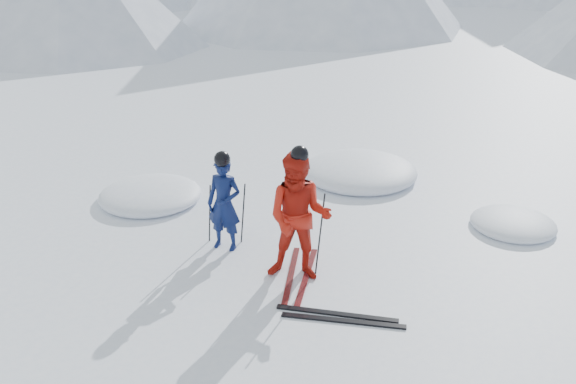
# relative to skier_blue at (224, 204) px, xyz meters

# --- Properties ---
(ground) EXTENTS (160.00, 160.00, 0.00)m
(ground) POSITION_rel_skier_blue_xyz_m (2.46, -0.53, -0.80)
(ground) COLOR white
(ground) RESTS_ON ground
(skier_blue) EXTENTS (0.64, 0.48, 1.60)m
(skier_blue) POSITION_rel_skier_blue_xyz_m (0.00, 0.00, 0.00)
(skier_blue) COLOR #0C1848
(skier_blue) RESTS_ON ground
(skier_red) EXTENTS (0.99, 0.77, 2.01)m
(skier_red) POSITION_rel_skier_blue_xyz_m (1.34, -0.73, 0.21)
(skier_red) COLOR #B41A0E
(skier_red) RESTS_ON ground
(pole_blue_left) EXTENTS (0.11, 0.08, 1.06)m
(pole_blue_left) POSITION_rel_skier_blue_xyz_m (-0.30, 0.15, -0.27)
(pole_blue_left) COLOR black
(pole_blue_left) RESTS_ON ground
(pole_blue_right) EXTENTS (0.11, 0.07, 1.06)m
(pole_blue_right) POSITION_rel_skier_blue_xyz_m (0.25, 0.25, -0.27)
(pole_blue_right) COLOR black
(pole_blue_right) RESTS_ON ground
(pole_red_left) EXTENTS (0.13, 0.10, 1.34)m
(pole_red_left) POSITION_rel_skier_blue_xyz_m (1.04, -0.48, -0.13)
(pole_red_left) COLOR black
(pole_red_left) RESTS_ON ground
(pole_red_right) EXTENTS (0.13, 0.09, 1.34)m
(pole_red_right) POSITION_rel_skier_blue_xyz_m (1.64, -0.58, -0.13)
(pole_red_right) COLOR black
(pole_red_right) RESTS_ON ground
(ski_worn_left) EXTENTS (0.17, 1.70, 0.03)m
(ski_worn_left) POSITION_rel_skier_blue_xyz_m (1.22, -0.73, -0.78)
(ski_worn_left) COLOR black
(ski_worn_left) RESTS_ON ground
(ski_worn_right) EXTENTS (0.13, 1.70, 0.03)m
(ski_worn_right) POSITION_rel_skier_blue_xyz_m (1.46, -0.73, -0.78)
(ski_worn_right) COLOR black
(ski_worn_right) RESTS_ON ground
(ski_loose_a) EXTENTS (1.70, 0.17, 0.03)m
(ski_loose_a) POSITION_rel_skier_blue_xyz_m (2.01, -1.65, -0.78)
(ski_loose_a) COLOR black
(ski_loose_a) RESTS_ON ground
(ski_loose_b) EXTENTS (1.70, 0.11, 0.03)m
(ski_loose_b) POSITION_rel_skier_blue_xyz_m (2.11, -1.80, -0.78)
(ski_loose_b) COLOR black
(ski_loose_b) RESTS_ON ground
(snow_lumps) EXTENTS (9.66, 7.11, 0.55)m
(snow_lumps) POSITION_rel_skier_blue_xyz_m (1.44, 2.51, -0.80)
(snow_lumps) COLOR white
(snow_lumps) RESTS_ON ground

